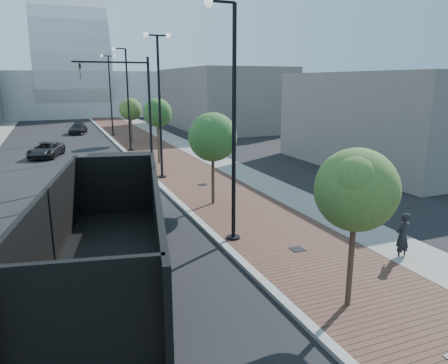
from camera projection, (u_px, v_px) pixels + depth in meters
name	position (u px, v px, depth m)	size (l,w,h in m)	color
sidewalk	(148.00, 141.00, 45.16)	(7.00, 140.00, 0.12)	#4C2D23
concrete_strip	(172.00, 139.00, 46.15)	(2.40, 140.00, 0.13)	slate
curb	(115.00, 142.00, 43.88)	(0.30, 140.00, 0.14)	gray
dump_truck	(116.00, 221.00, 14.63)	(5.41, 14.06, 3.76)	black
white_sedan	(112.00, 183.00, 23.43)	(1.65, 4.74, 1.56)	silver
dark_car_mid	(46.00, 150.00, 35.67)	(2.10, 4.55, 1.26)	black
dark_car_far	(78.00, 129.00, 51.47)	(1.77, 4.36, 1.26)	black
pedestrian	(402.00, 236.00, 15.19)	(0.65, 0.42, 1.77)	black
streetlight_1	(231.00, 135.00, 16.04)	(1.44, 0.56, 9.21)	black
streetlight_2	(160.00, 106.00, 26.77)	(1.72, 0.56, 9.28)	black
streetlight_3	(127.00, 104.00, 37.64)	(1.44, 0.56, 9.21)	black
streetlight_4	(111.00, 95.00, 48.37)	(1.72, 0.56, 9.28)	black
traffic_mast	(137.00, 101.00, 29.10)	(5.09, 0.20, 8.00)	black
tree_0	(357.00, 190.00, 11.28)	(2.33, 2.27, 4.67)	#382619
tree_1	(213.00, 137.00, 21.16)	(2.51, 2.48, 4.86)	#382619
tree_2	(158.00, 113.00, 31.87)	(2.25, 2.18, 5.12)	#382619
tree_3	(131.00, 109.00, 42.78)	(2.33, 2.27, 4.68)	#382619
convention_center	(71.00, 83.00, 82.25)	(50.00, 30.00, 50.00)	#A0A6AA
commercial_block_ne	(221.00, 98.00, 57.80)	(12.00, 22.00, 8.00)	#5E5954
commercial_block_e	(392.00, 120.00, 31.65)	(10.00, 16.00, 7.00)	#66605C
utility_cover_1	(297.00, 249.00, 15.94)	(0.50, 0.50, 0.02)	black
utility_cover_2	(202.00, 185.00, 25.84)	(0.50, 0.50, 0.02)	black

